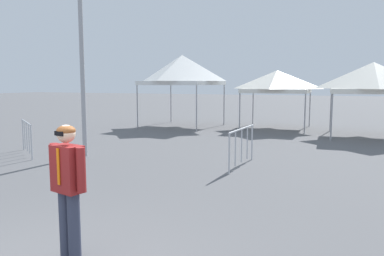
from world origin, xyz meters
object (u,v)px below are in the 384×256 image
at_px(canopy_tent_left_of_center, 277,82).
at_px(crowd_barrier_by_lift, 242,140).
at_px(canopy_tent_behind_center, 182,70).
at_px(canopy_tent_far_left, 373,78).
at_px(person_foreground, 68,183).
at_px(crowd_barrier_mid_lot, 27,131).

relative_size(canopy_tent_left_of_center, crowd_barrier_by_lift, 1.56).
distance_m(canopy_tent_behind_center, canopy_tent_far_left, 9.05).
height_order(person_foreground, crowd_barrier_mid_lot, person_foreground).
height_order(canopy_tent_behind_center, canopy_tent_far_left, canopy_tent_behind_center).
relative_size(canopy_tent_behind_center, crowd_barrier_by_lift, 1.81).
xyz_separation_m(person_foreground, crowd_barrier_by_lift, (0.56, 6.28, -0.28)).
relative_size(canopy_tent_far_left, crowd_barrier_by_lift, 1.68).
relative_size(canopy_tent_left_of_center, crowd_barrier_mid_lot, 1.91).
xyz_separation_m(canopy_tent_far_left, crowd_barrier_by_lift, (-3.54, -7.67, -1.77)).
relative_size(canopy_tent_behind_center, crowd_barrier_mid_lot, 2.22).
bearing_deg(crowd_barrier_by_lift, canopy_tent_behind_center, 123.80).
distance_m(canopy_tent_far_left, person_foreground, 14.61).
xyz_separation_m(canopy_tent_behind_center, crowd_barrier_by_lift, (5.49, -8.19, -2.22)).
xyz_separation_m(person_foreground, crowd_barrier_mid_lot, (-6.28, 5.29, -0.28)).
height_order(canopy_tent_behind_center, canopy_tent_left_of_center, canopy_tent_behind_center).
height_order(canopy_tent_left_of_center, crowd_barrier_by_lift, canopy_tent_left_of_center).
bearing_deg(crowd_barrier_by_lift, canopy_tent_far_left, 65.21).
height_order(canopy_tent_behind_center, crowd_barrier_by_lift, canopy_tent_behind_center).
bearing_deg(canopy_tent_far_left, crowd_barrier_by_lift, -114.79).
bearing_deg(person_foreground, canopy_tent_behind_center, 108.80).
bearing_deg(canopy_tent_left_of_center, crowd_barrier_mid_lot, -120.70).
distance_m(canopy_tent_far_left, crowd_barrier_by_lift, 8.63).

